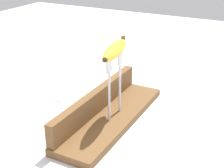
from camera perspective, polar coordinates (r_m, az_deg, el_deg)
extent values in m
plane|color=silver|center=(1.01, 0.00, -6.38)|extent=(3.00, 3.00, 0.00)
cube|color=brown|center=(1.00, 0.00, -5.82)|extent=(0.47, 0.13, 0.02)
cube|color=brown|center=(1.00, -2.67, -2.87)|extent=(0.46, 0.03, 0.07)
cylinder|color=silver|center=(0.93, -0.48, -2.26)|extent=(0.01, 0.01, 0.15)
cube|color=silver|center=(0.90, -0.50, 3.07)|extent=(0.03, 0.01, 0.04)
cylinder|color=silver|center=(0.99, 1.35, -0.75)|extent=(0.01, 0.01, 0.15)
cube|color=silver|center=(0.95, 1.40, 4.34)|extent=(0.03, 0.01, 0.04)
ellipsoid|color=yellow|center=(0.91, 0.49, 5.87)|extent=(0.18, 0.07, 0.04)
cylinder|color=brown|center=(0.98, 1.92, 7.77)|extent=(0.01, 0.01, 0.02)
sphere|color=#3F2D19|center=(0.84, -1.23, 4.17)|extent=(0.01, 0.01, 0.01)
cylinder|color=silver|center=(1.22, -11.36, -1.12)|extent=(0.06, 0.14, 0.01)
cube|color=silver|center=(1.14, -8.94, -2.61)|extent=(0.04, 0.04, 0.01)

